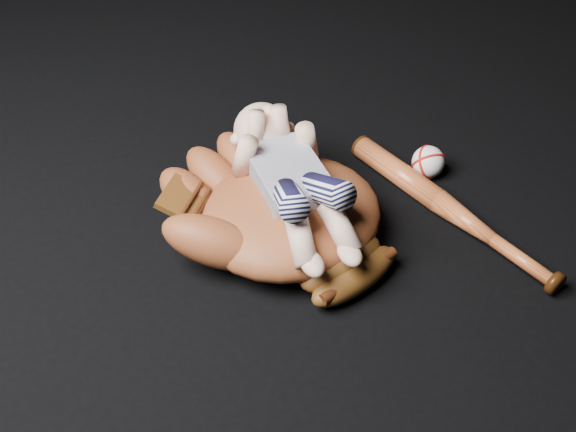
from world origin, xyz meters
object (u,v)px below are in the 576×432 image
(baseball_glove, at_px, (290,208))
(baseball, at_px, (428,162))
(newborn_baby, at_px, (295,179))
(baseball_bat, at_px, (450,209))

(baseball_glove, height_order, baseball, baseball_glove)
(newborn_baby, xyz_separation_m, baseball_bat, (0.29, -0.06, -0.11))
(baseball_bat, bearing_deg, baseball_glove, 168.86)
(baseball_glove, relative_size, baseball_bat, 0.95)
(baseball_bat, bearing_deg, newborn_baby, 168.77)
(baseball_glove, xyz_separation_m, newborn_baby, (0.01, -0.00, 0.06))
(newborn_baby, height_order, baseball_bat, newborn_baby)
(baseball_glove, xyz_separation_m, baseball_bat, (0.29, -0.06, -0.05))
(newborn_baby, bearing_deg, baseball_glove, 172.25)
(baseball_glove, bearing_deg, baseball, -7.55)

